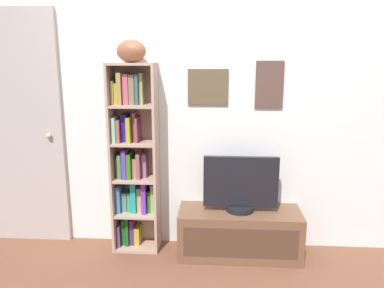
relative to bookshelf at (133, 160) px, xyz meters
The scene contains 6 objects.
back_wall 0.70m from the bookshelf, 13.50° to the left, with size 4.80×0.08×2.41m.
bookshelf is the anchor object (origin of this frame).
football 0.88m from the bookshelf, 54.05° to the right, with size 0.24×0.17×0.17m, color brown.
tv_stand 1.07m from the bookshelf, ahead, with size 0.99×0.39×0.39m.
television 0.91m from the bookshelf, ahead, with size 0.60×0.22×0.46m.
door 1.09m from the bookshelf, behind, with size 0.90×0.09×2.01m.
Camera 1 is at (0.17, -2.01, 1.61)m, focal length 35.56 mm.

